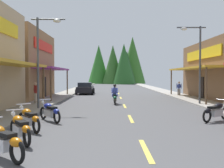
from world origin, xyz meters
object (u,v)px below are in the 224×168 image
at_px(streetlamp_right, 196,53).
at_px(rider_cruising_lead, 115,96).
at_px(motorcycle_parked_right_5, 216,111).
at_px(motorcycle_parked_left_2, 29,118).
at_px(motorcycle_parked_left_1, 20,128).
at_px(streetlamp_left, 43,49).
at_px(pedestrian_browsing, 179,88).
at_px(pedestrian_by_shop, 35,92).
at_px(motorcycle_parked_left_3, 50,111).
at_px(parked_car_curbside, 85,88).
at_px(motorcycle_parked_left_0, 2,140).

xyz_separation_m(streetlamp_right, rider_cruising_lead, (-6.02, 0.75, -3.22)).
height_order(streetlamp_right, motorcycle_parked_right_5, streetlamp_right).
xyz_separation_m(streetlamp_right, motorcycle_parked_left_2, (-9.63, -8.96, -3.38)).
bearing_deg(motorcycle_parked_right_5, streetlamp_right, 44.18).
height_order(streetlamp_right, motorcycle_parked_left_1, streetlamp_right).
height_order(streetlamp_left, pedestrian_browsing, streetlamp_left).
distance_m(motorcycle_parked_left_1, pedestrian_by_shop, 11.47).
distance_m(streetlamp_left, pedestrian_browsing, 16.34).
distance_m(motorcycle_parked_left_2, pedestrian_browsing, 20.33).
bearing_deg(streetlamp_right, motorcycle_parked_left_3, -143.41).
height_order(rider_cruising_lead, pedestrian_by_shop, pedestrian_by_shop).
bearing_deg(parked_car_curbside, motorcycle_parked_left_3, -179.75).
relative_size(streetlamp_right, motorcycle_parked_right_5, 3.27).
relative_size(motorcycle_parked_left_2, rider_cruising_lead, 0.80).
bearing_deg(rider_cruising_lead, pedestrian_by_shop, 93.42).
relative_size(streetlamp_right, parked_car_curbside, 1.37).
bearing_deg(motorcycle_parked_left_1, rider_cruising_lead, -51.15).
height_order(motorcycle_parked_right_5, motorcycle_parked_left_2, same).
distance_m(streetlamp_left, pedestrian_by_shop, 4.41).
bearing_deg(motorcycle_parked_left_0, parked_car_curbside, -50.22).
xyz_separation_m(motorcycle_parked_left_2, motorcycle_parked_left_3, (0.36, 2.07, 0.00)).
height_order(motorcycle_parked_left_0, motorcycle_parked_left_3, same).
distance_m(pedestrian_by_shop, parked_car_curbside, 12.09).
relative_size(streetlamp_right, motorcycle_parked_left_2, 3.42).
distance_m(motorcycle_parked_left_2, rider_cruising_lead, 10.36).
bearing_deg(motorcycle_parked_left_2, motorcycle_parked_left_0, 147.42).
height_order(motorcycle_parked_left_2, parked_car_curbside, parked_car_curbside).
bearing_deg(streetlamp_right, parked_car_curbside, 127.76).
bearing_deg(motorcycle_parked_left_1, parked_car_curbside, -34.93).
relative_size(motorcycle_parked_right_5, motorcycle_parked_left_0, 1.05).
distance_m(streetlamp_right, motorcycle_parked_left_2, 13.58).
xyz_separation_m(streetlamp_left, motorcycle_parked_left_2, (1.03, -6.26, -3.39)).
bearing_deg(rider_cruising_lead, streetlamp_right, -97.53).
bearing_deg(streetlamp_left, pedestrian_browsing, 43.40).
distance_m(pedestrian_by_shop, pedestrian_browsing, 15.33).
relative_size(streetlamp_left, motorcycle_parked_right_5, 3.27).
height_order(streetlamp_left, rider_cruising_lead, streetlamp_left).
xyz_separation_m(streetlamp_left, pedestrian_browsing, (11.68, 11.04, -2.96)).
distance_m(streetlamp_right, motorcycle_parked_left_3, 12.03).
xyz_separation_m(streetlamp_left, motorcycle_parked_left_3, (1.39, -4.19, -3.39)).
relative_size(motorcycle_parked_left_3, parked_car_curbside, 0.40).
xyz_separation_m(motorcycle_parked_right_5, rider_cruising_lead, (-4.75, 7.62, 0.17)).
height_order(streetlamp_left, streetlamp_right, streetlamp_left).
bearing_deg(streetlamp_left, motorcycle_parked_left_0, -81.67).
xyz_separation_m(motorcycle_parked_left_2, rider_cruising_lead, (3.61, 9.71, 0.17)).
xyz_separation_m(streetlamp_right, motorcycle_parked_left_0, (-9.22, -12.49, -3.38)).
relative_size(motorcycle_parked_left_1, motorcycle_parked_left_2, 1.05).
height_order(motorcycle_parked_left_0, parked_car_curbside, parked_car_curbside).
bearing_deg(motorcycle_parked_left_3, pedestrian_by_shop, -17.31).
distance_m(motorcycle_parked_right_5, motorcycle_parked_left_0, 9.74).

